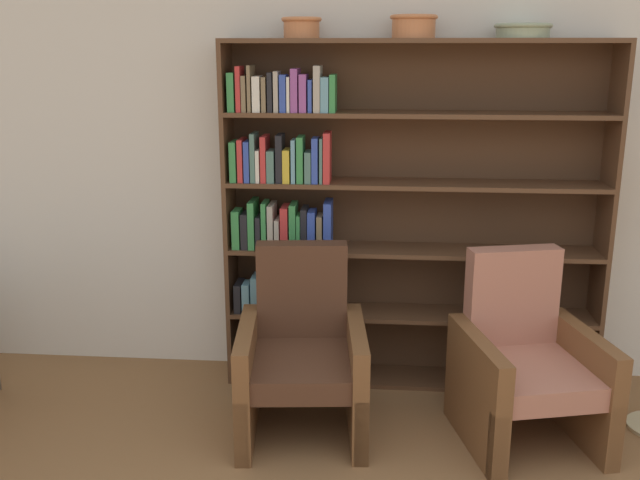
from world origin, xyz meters
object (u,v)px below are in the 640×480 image
at_px(bookshelf, 375,213).
at_px(armchair_cushioned, 525,365).
at_px(bowl_slate, 414,25).
at_px(bowl_stoneware, 302,26).
at_px(bowl_terracotta, 523,30).
at_px(armchair_leather, 302,357).

relative_size(bookshelf, armchair_cushioned, 2.27).
bearing_deg(bookshelf, bowl_slate, -4.85).
relative_size(bowl_stoneware, bowl_slate, 0.86).
bearing_deg(bowl_terracotta, bowl_stoneware, 180.00).
bearing_deg(armchair_cushioned, bookshelf, -51.73).
bearing_deg(bowl_slate, bowl_stoneware, 180.00).
xyz_separation_m(bowl_stoneware, bowl_slate, (0.60, 0.00, 0.01)).
relative_size(bookshelf, bowl_slate, 8.45).
bearing_deg(bowl_slate, bookshelf, 175.15).
bearing_deg(bowl_slate, bowl_terracotta, 0.00).
xyz_separation_m(bowl_stoneware, bowl_terracotta, (1.17, 0.00, -0.02)).
xyz_separation_m(bowl_terracotta, armchair_leather, (-1.11, -0.59, -1.64)).
height_order(bowl_stoneware, bowl_slate, bowl_slate).
xyz_separation_m(bookshelf, bowl_terracotta, (0.75, -0.02, 1.01)).
height_order(bookshelf, armchair_leather, bookshelf).
relative_size(bookshelf, bowl_stoneware, 9.88).
bearing_deg(bookshelf, bowl_terracotta, -1.18).
xyz_separation_m(bookshelf, bowl_slate, (0.18, -0.02, 1.03)).
relative_size(bowl_stoneware, armchair_cushioned, 0.23).
relative_size(bowl_slate, armchair_leather, 0.27).
bearing_deg(bowl_terracotta, armchair_cushioned, -87.94).
height_order(bowl_slate, armchair_leather, bowl_slate).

